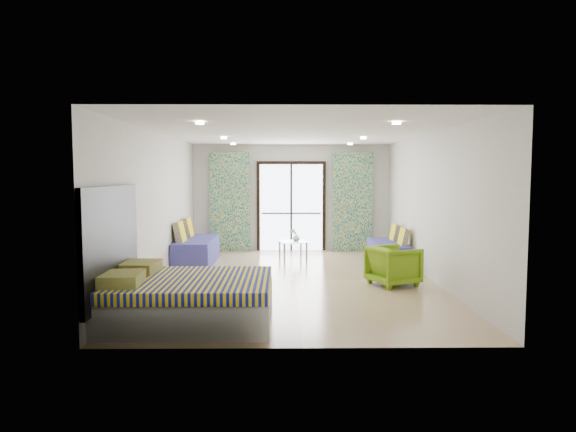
{
  "coord_description": "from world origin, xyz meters",
  "views": [
    {
      "loc": [
        -0.23,
        -9.37,
        1.95
      ],
      "look_at": [
        -0.12,
        0.43,
        1.15
      ],
      "focal_mm": 32.0,
      "sensor_mm": 36.0,
      "label": 1
    }
  ],
  "objects_px": {
    "daybed_right": "(389,252)",
    "coffee_table": "(293,243)",
    "bed": "(188,299)",
    "armchair": "(394,264)",
    "daybed_left": "(196,250)"
  },
  "relations": [
    {
      "from": "daybed_left",
      "to": "coffee_table",
      "type": "xyz_separation_m",
      "value": [
        2.13,
        0.72,
        0.05
      ]
    },
    {
      "from": "coffee_table",
      "to": "bed",
      "type": "bearing_deg",
      "value": -106.13
    },
    {
      "from": "daybed_left",
      "to": "armchair",
      "type": "height_order",
      "value": "daybed_left"
    },
    {
      "from": "daybed_left",
      "to": "armchair",
      "type": "distance_m",
      "value": 4.44
    },
    {
      "from": "daybed_right",
      "to": "bed",
      "type": "bearing_deg",
      "value": -129.78
    },
    {
      "from": "daybed_left",
      "to": "coffee_table",
      "type": "relative_size",
      "value": 2.77
    },
    {
      "from": "bed",
      "to": "armchair",
      "type": "distance_m",
      "value": 3.9
    },
    {
      "from": "bed",
      "to": "armchair",
      "type": "height_order",
      "value": "armchair"
    },
    {
      "from": "daybed_right",
      "to": "coffee_table",
      "type": "distance_m",
      "value": 2.22
    },
    {
      "from": "daybed_left",
      "to": "daybed_right",
      "type": "distance_m",
      "value": 4.23
    },
    {
      "from": "daybed_right",
      "to": "coffee_table",
      "type": "relative_size",
      "value": 2.36
    },
    {
      "from": "bed",
      "to": "coffee_table",
      "type": "height_order",
      "value": "bed"
    },
    {
      "from": "armchair",
      "to": "daybed_left",
      "type": "bearing_deg",
      "value": 35.86
    },
    {
      "from": "armchair",
      "to": "daybed_right",
      "type": "bearing_deg",
      "value": -33.88
    },
    {
      "from": "daybed_left",
      "to": "coffee_table",
      "type": "bearing_deg",
      "value": 18.69
    }
  ]
}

